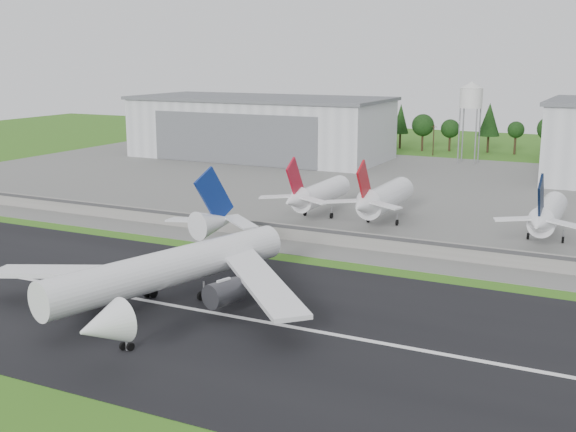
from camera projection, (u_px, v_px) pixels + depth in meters
The scene contains 14 objects.
ground at pixel (203, 341), 98.93m from camera, with size 600.00×600.00×0.00m, color #266818.
runway at pixel (239, 318), 107.67m from camera, with size 320.00×60.00×0.10m, color black.
runway_centerline at pixel (239, 317), 107.66m from camera, with size 220.00×1.00×0.02m, color white.
apron at pixel (434, 194), 203.98m from camera, with size 320.00×150.00×0.10m, color slate.
blast_fence at pixel (350, 239), 146.68m from camera, with size 240.00×0.61×3.50m.
hangar_west at pixel (260, 127), 275.32m from camera, with size 97.00×44.00×23.20m.
water_tower at pixel (471, 95), 257.73m from camera, with size 8.40×8.40×29.40m.
utility_poles at pixel (490, 159), 274.04m from camera, with size 230.00×3.00×12.00m, color black, non-canonical shape.
treeline at pixel (497, 154), 287.17m from camera, with size 320.00×16.00×22.00m, color black, non-canonical shape.
main_airliner at pixel (169, 277), 111.52m from camera, with size 54.94×58.19×18.17m.
ground_vehicle at pixel (80, 290), 118.06m from camera, with size 2.20×4.78×1.33m, color #C0D519.
parked_jet_red_a at pixel (316, 194), 172.09m from camera, with size 7.36×31.29×16.47m.
parked_jet_red_b at pixel (381, 199), 165.00m from camera, with size 7.36×31.29×16.86m.
parked_jet_navy at pixel (546, 215), 149.49m from camera, with size 7.36×31.29×16.52m.
Camera 1 is at (51.52, -78.09, 38.30)m, focal length 45.00 mm.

